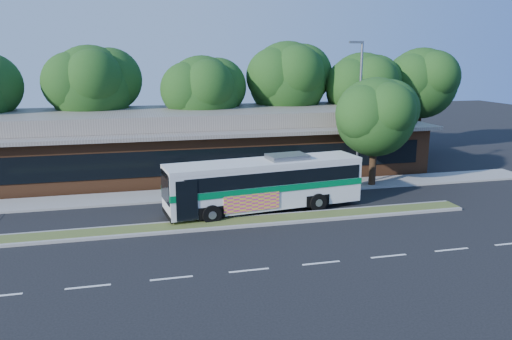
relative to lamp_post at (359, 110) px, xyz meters
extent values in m
plane|color=black|center=(-9.56, -6.00, -4.90)|extent=(120.00, 120.00, 0.00)
cube|color=#475825|center=(-9.56, -5.40, -4.83)|extent=(26.00, 1.10, 0.15)
cube|color=gray|center=(-9.56, 0.40, -4.84)|extent=(44.00, 2.60, 0.12)
cube|color=brown|center=(-9.56, 7.00, -3.30)|extent=(32.00, 10.00, 3.20)
cube|color=slate|center=(-9.56, 7.00, -1.58)|extent=(33.20, 11.20, 0.24)
cube|color=slate|center=(-9.56, 7.00, -0.95)|extent=(30.00, 8.00, 1.00)
cube|color=black|center=(-9.56, 1.97, -3.20)|extent=(30.00, 0.06, 1.60)
cylinder|color=slate|center=(0.04, 0.00, -0.40)|extent=(0.16, 0.16, 9.00)
cube|color=slate|center=(-0.36, 0.00, 4.10)|extent=(0.90, 0.18, 0.14)
cylinder|color=black|center=(-16.56, 10.00, -2.80)|extent=(0.44, 0.44, 4.20)
sphere|color=#1B3F15|center=(-16.56, 10.00, 1.10)|extent=(6.00, 6.00, 6.00)
sphere|color=#1B3F15|center=(-15.21, 10.45, 1.58)|extent=(4.68, 4.68, 4.68)
cylinder|color=black|center=(-8.56, 9.00, -3.01)|extent=(0.44, 0.44, 3.78)
sphere|color=#1B3F15|center=(-8.56, 9.00, 0.56)|extent=(5.60, 5.60, 5.60)
sphere|color=#1B3F15|center=(-7.30, 9.42, 1.00)|extent=(4.37, 4.37, 4.37)
cylinder|color=black|center=(-1.56, 10.00, -2.70)|extent=(0.44, 0.44, 4.41)
sphere|color=#1B3F15|center=(-1.56, 10.00, 1.37)|extent=(6.20, 6.20, 6.20)
sphere|color=#1B3F15|center=(-0.17, 10.46, 1.86)|extent=(4.84, 4.84, 4.84)
cylinder|color=black|center=(4.44, 9.00, -2.97)|extent=(0.44, 0.44, 3.86)
sphere|color=#1B3F15|center=(4.44, 9.00, 0.70)|extent=(5.80, 5.80, 5.80)
sphere|color=#1B3F15|center=(5.74, 9.43, 1.16)|extent=(4.52, 4.52, 4.52)
cylinder|color=black|center=(10.44, 10.00, -2.85)|extent=(0.44, 0.44, 4.12)
sphere|color=#1B3F15|center=(10.44, 10.00, 1.01)|extent=(6.00, 6.00, 6.00)
sphere|color=#1B3F15|center=(11.79, 10.45, 1.49)|extent=(4.68, 4.68, 4.68)
cube|color=silver|center=(-7.01, -3.60, -3.38)|extent=(10.83, 3.60, 2.45)
cube|color=black|center=(-6.75, -3.57, -2.89)|extent=(10.00, 3.54, 0.73)
cube|color=silver|center=(-7.01, -3.60, -2.26)|extent=(10.85, 3.62, 0.23)
cube|color=#046A33|center=(-7.01, -3.60, -3.45)|extent=(10.89, 3.66, 0.34)
cube|color=black|center=(-12.30, -4.28, -3.09)|extent=(0.31, 1.98, 1.52)
cube|color=black|center=(-1.72, -2.92, -2.80)|extent=(0.29, 1.84, 0.98)
cube|color=#C23971|center=(-8.00, -4.90, -4.02)|extent=(2.99, 0.43, 0.89)
cube|color=slate|center=(-5.69, -3.43, -2.03)|extent=(2.29, 1.68, 0.27)
cylinder|color=black|center=(-10.12, -5.12, -4.42)|extent=(1.01, 0.44, 0.97)
cylinder|color=black|center=(-10.40, -2.92, -4.42)|extent=(1.01, 0.44, 0.97)
cylinder|color=black|center=(-4.23, -4.36, -4.42)|extent=(1.01, 0.44, 0.97)
cylinder|color=black|center=(-4.52, -2.16, -4.42)|extent=(1.01, 0.44, 0.97)
cylinder|color=black|center=(1.02, -0.23, -3.41)|extent=(0.44, 0.44, 2.99)
sphere|color=#1B3F15|center=(1.02, -0.23, -0.44)|extent=(4.93, 4.93, 4.93)
sphere|color=#1B3F15|center=(2.13, 0.14, -0.04)|extent=(3.84, 3.84, 3.84)
camera|label=1|loc=(-13.60, -28.66, 3.26)|focal=35.00mm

